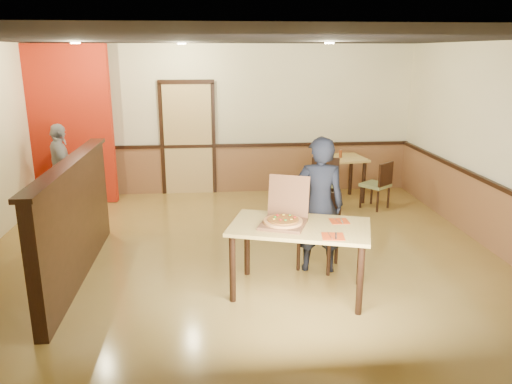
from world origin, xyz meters
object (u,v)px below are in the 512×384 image
at_px(diner_chair, 320,227).
at_px(passerby, 61,169).
at_px(side_chair_right, 379,183).
at_px(pizza_box, 284,219).
at_px(side_table, 343,167).
at_px(diner, 319,205).
at_px(side_chair_left, 325,181).
at_px(main_table, 300,235).
at_px(condiment, 340,154).

height_order(diner_chair, passerby, passerby).
height_order(side_chair_right, pizza_box, pizza_box).
xyz_separation_m(side_table, passerby, (-4.91, -0.28, 0.13)).
distance_m(side_table, diner, 3.20).
distance_m(passerby, pizza_box, 4.66).
relative_size(diner_chair, diner, 0.56).
relative_size(side_table, pizza_box, 1.23).
bearing_deg(diner_chair, side_chair_right, 84.16).
distance_m(diner_chair, side_chair_right, 2.73).
relative_size(diner_chair, side_chair_left, 0.98).
bearing_deg(diner_chair, pizza_box, -101.43).
distance_m(main_table, condiment, 3.83).
bearing_deg(side_chair_left, pizza_box, 81.80).
bearing_deg(side_chair_right, diner, 17.50).
bearing_deg(passerby, side_table, -109.94).
distance_m(diner_chair, side_table, 3.05).
bearing_deg(diner, side_chair_right, -115.14).
relative_size(side_chair_right, pizza_box, 1.23).
xyz_separation_m(main_table, side_table, (1.43, 3.60, -0.08)).
relative_size(main_table, side_chair_right, 2.03).
bearing_deg(condiment, diner, -109.18).
xyz_separation_m(main_table, pizza_box, (-0.17, 0.05, 0.17)).
bearing_deg(main_table, diner_chair, 78.76).
bearing_deg(diner, side_table, -101.79).
relative_size(main_table, passerby, 1.13).
relative_size(side_table, diner, 0.49).
relative_size(main_table, diner_chair, 1.80).
xyz_separation_m(side_chair_left, condiment, (0.41, 0.59, 0.35)).
xyz_separation_m(diner_chair, diner, (-0.06, -0.14, 0.33)).
xyz_separation_m(side_chair_left, side_table, (0.47, 0.62, 0.10)).
bearing_deg(diner_chair, passerby, 174.38).
height_order(side_table, diner, diner).
relative_size(diner, condiment, 12.38).
height_order(main_table, passerby, passerby).
height_order(passerby, pizza_box, passerby).
relative_size(diner_chair, passerby, 0.63).
bearing_deg(diner_chair, main_table, -90.19).
distance_m(side_chair_left, condiment, 0.79).
relative_size(side_chair_right, diner, 0.49).
xyz_separation_m(main_table, passerby, (-3.48, 3.33, 0.05)).
relative_size(main_table, side_chair_left, 1.77).
distance_m(side_chair_left, pizza_box, 3.16).
bearing_deg(main_table, diner, 77.44).
height_order(side_chair_left, diner, diner).
xyz_separation_m(main_table, side_chair_left, (0.97, 2.98, -0.18)).
bearing_deg(diner, pizza_box, 55.24).
bearing_deg(passerby, diner, -148.65).
relative_size(side_chair_right, side_table, 1.00).
bearing_deg(passerby, main_table, -156.85).
height_order(side_chair_left, passerby, passerby).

